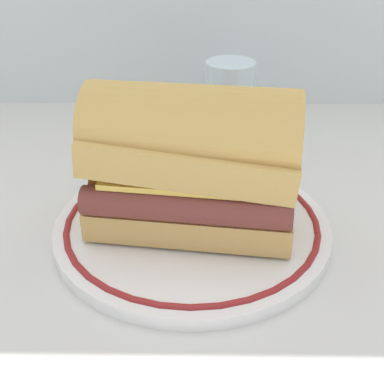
% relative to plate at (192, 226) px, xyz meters
% --- Properties ---
extents(ground_plane, '(1.50, 1.50, 0.00)m').
position_rel_plate_xyz_m(ground_plane, '(-0.01, 0.00, -0.01)').
color(ground_plane, silver).
extents(plate, '(0.26, 0.26, 0.01)m').
position_rel_plate_xyz_m(plate, '(0.00, 0.00, 0.00)').
color(plate, white).
rests_on(plate, ground_plane).
extents(sausage_sandwich, '(0.19, 0.13, 0.13)m').
position_rel_plate_xyz_m(sausage_sandwich, '(-0.00, 0.00, 0.07)').
color(sausage_sandwich, tan).
rests_on(sausage_sandwich, plate).
extents(drinking_glass, '(0.06, 0.06, 0.10)m').
position_rel_plate_xyz_m(drinking_glass, '(0.04, 0.22, 0.03)').
color(drinking_glass, silver).
rests_on(drinking_glass, ground_plane).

